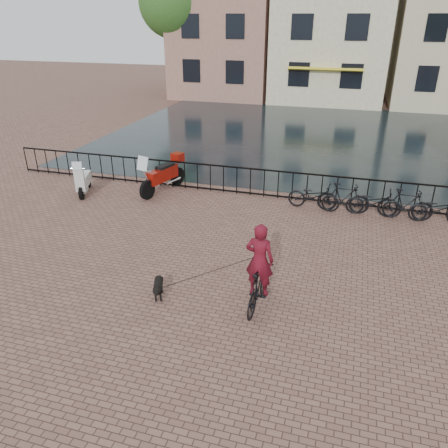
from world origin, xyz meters
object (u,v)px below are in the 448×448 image
(dog, at_px, (158,288))
(scooter, at_px, (83,174))
(cyclist, at_px, (259,271))
(motorcycle, at_px, (162,171))

(dog, relative_size, scooter, 0.50)
(cyclist, bearing_deg, motorcycle, -47.10)
(cyclist, distance_m, scooter, 9.00)
(cyclist, height_order, scooter, cyclist)
(cyclist, distance_m, dog, 2.37)
(motorcycle, bearing_deg, cyclist, -34.60)
(dog, xyz_separation_m, motorcycle, (-2.59, 6.19, 0.55))
(cyclist, distance_m, motorcycle, 7.62)
(cyclist, xyz_separation_m, scooter, (-7.52, 4.94, -0.18))
(cyclist, relative_size, dog, 3.00)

